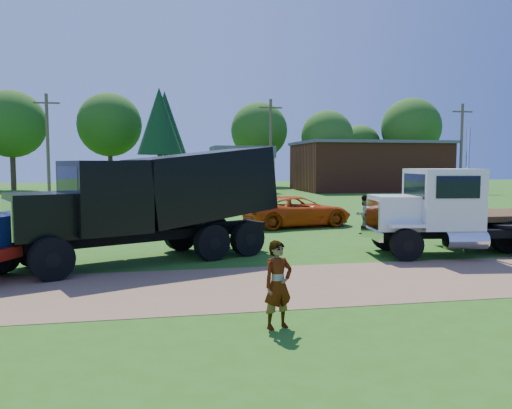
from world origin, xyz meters
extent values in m
plane|color=#2F5913|center=(0.00, 0.00, 0.00)|extent=(140.00, 140.00, 0.00)
cube|color=brown|center=(0.00, 0.00, 0.01)|extent=(120.00, 4.20, 0.01)
cube|color=black|center=(5.72, 2.78, 0.71)|extent=(6.75, 1.71, 0.27)
cylinder|color=black|center=(3.03, 2.17, 0.49)|extent=(1.01, 0.44, 0.98)
cylinder|color=black|center=(3.03, 2.17, 0.49)|extent=(0.38, 0.37, 0.34)
cylinder|color=black|center=(3.28, 4.06, 0.49)|extent=(1.01, 0.44, 0.98)
cylinder|color=black|center=(3.28, 4.06, 0.49)|extent=(0.38, 0.37, 0.34)
cylinder|color=black|center=(7.26, 3.54, 0.49)|extent=(1.01, 0.44, 0.98)
cylinder|color=black|center=(7.26, 3.54, 0.49)|extent=(0.38, 0.37, 0.34)
cube|color=silver|center=(3.20, 3.11, 1.38)|extent=(1.79, 1.71, 1.07)
cube|color=silver|center=(2.40, 3.22, 1.34)|extent=(0.24, 1.34, 0.89)
cube|color=silver|center=(2.36, 3.22, 0.71)|extent=(0.40, 2.05, 0.27)
cube|color=silver|center=(4.62, 2.93, 1.83)|extent=(2.14, 2.37, 1.87)
cube|color=black|center=(3.70, 3.04, 2.23)|extent=(0.28, 1.78, 0.76)
cube|color=black|center=(4.48, 1.85, 2.23)|extent=(1.33, 0.21, 0.67)
cube|color=black|center=(4.76, 4.00, 2.23)|extent=(1.33, 0.21, 0.67)
cube|color=silver|center=(3.03, 2.17, 1.07)|extent=(1.11, 0.54, 0.09)
cube|color=silver|center=(3.28, 4.06, 1.07)|extent=(1.11, 0.54, 0.09)
cylinder|color=silver|center=(4.79, 1.87, 0.62)|extent=(1.31, 0.69, 0.54)
cylinder|color=silver|center=(5.70, 3.28, 2.05)|extent=(0.14, 0.14, 4.11)
cylinder|color=black|center=(6.78, 2.64, 0.92)|extent=(1.10, 1.10, 0.11)
cube|color=black|center=(-4.62, 3.66, 0.80)|extent=(7.72, 4.25, 0.30)
cylinder|color=black|center=(-6.92, 1.45, 0.55)|extent=(1.15, 0.78, 1.10)
cylinder|color=black|center=(-6.92, 1.45, 0.55)|extent=(0.51, 0.50, 0.39)
cylinder|color=black|center=(-7.79, 3.37, 0.55)|extent=(1.15, 0.78, 1.10)
cylinder|color=black|center=(-7.79, 3.37, 0.55)|extent=(0.51, 0.50, 0.39)
cylinder|color=black|center=(-2.72, 3.37, 0.55)|extent=(1.15, 0.78, 1.10)
cylinder|color=black|center=(-2.72, 3.37, 0.55)|extent=(0.51, 0.50, 0.39)
cylinder|color=black|center=(-3.59, 5.29, 0.55)|extent=(1.15, 0.78, 1.10)
cylinder|color=black|center=(-3.59, 5.29, 0.55)|extent=(0.51, 0.50, 0.39)
cylinder|color=black|center=(-1.53, 3.91, 0.55)|extent=(1.15, 0.78, 1.10)
cylinder|color=black|center=(-1.53, 3.91, 0.55)|extent=(0.51, 0.50, 0.39)
cylinder|color=black|center=(-2.41, 5.83, 0.55)|extent=(1.15, 0.78, 1.10)
cylinder|color=black|center=(-2.41, 5.83, 0.55)|extent=(0.51, 0.50, 0.39)
cube|color=black|center=(-7.26, 2.45, 1.56)|extent=(2.35, 2.30, 1.20)
cube|color=silver|center=(-8.08, 2.07, 1.51)|extent=(0.70, 1.40, 1.00)
cube|color=black|center=(-5.80, 3.12, 2.01)|extent=(2.83, 3.02, 2.01)
cube|color=black|center=(-6.70, 2.71, 2.46)|extent=(0.88, 1.85, 0.80)
cube|color=black|center=(-2.97, 4.41, 2.26)|extent=(5.00, 4.02, 2.44)
cylinder|color=black|center=(-8.45, 2.57, 0.52)|extent=(1.08, 0.73, 1.04)
cylinder|color=black|center=(-8.45, 2.57, 0.52)|extent=(0.48, 0.47, 0.36)
imported|color=#CB4209|center=(2.04, 10.88, 0.71)|extent=(5.47, 3.35, 1.42)
cylinder|color=black|center=(6.96, 2.89, 0.54)|extent=(1.07, 0.32, 1.07)
cylinder|color=black|center=(6.97, 5.14, 0.54)|extent=(1.07, 0.32, 1.07)
cube|color=black|center=(5.46, 4.02, 1.66)|extent=(0.13, 0.13, 1.07)
imported|color=#999999|center=(-2.17, -3.08, 0.79)|extent=(0.67, 0.55, 1.58)
imported|color=#999999|center=(4.09, 7.93, 0.81)|extent=(0.93, 0.81, 1.61)
cube|color=maroon|center=(18.00, 40.00, 2.50)|extent=(15.00, 10.00, 5.00)
cube|color=#545459|center=(18.00, 40.00, 5.15)|extent=(15.40, 10.40, 0.30)
cube|color=tan|center=(4.00, 40.00, 1.80)|extent=(6.00, 5.00, 3.60)
cube|color=#545459|center=(4.00, 40.00, 4.10)|extent=(6.20, 5.40, 1.20)
cylinder|color=#463527|center=(-14.00, 35.00, 4.50)|extent=(0.28, 0.28, 9.00)
cube|color=#463527|center=(-14.00, 35.00, 8.20)|extent=(2.20, 0.14, 0.14)
cylinder|color=#463527|center=(6.00, 35.00, 4.50)|extent=(0.28, 0.28, 9.00)
cube|color=#463527|center=(6.00, 35.00, 8.20)|extent=(2.20, 0.14, 0.14)
cylinder|color=#463527|center=(26.00, 35.00, 4.50)|extent=(0.28, 0.28, 9.00)
cube|color=#463527|center=(26.00, 35.00, 8.20)|extent=(2.20, 0.14, 0.14)
cylinder|color=#3C2B18|center=(-10.46, 52.55, 2.07)|extent=(0.56, 0.56, 4.14)
sphere|color=#1C4C13|center=(-10.46, 52.55, 7.69)|extent=(7.81, 7.81, 7.81)
cylinder|color=#3C2B18|center=(-3.76, 49.35, 2.02)|extent=(0.56, 0.56, 4.05)
cone|color=black|center=(-3.76, 49.35, 7.74)|extent=(5.09, 5.09, 7.51)
cylinder|color=#3C2B18|center=(8.14, 51.78, 1.93)|extent=(0.56, 0.56, 3.85)
sphere|color=#1C4C13|center=(8.14, 51.78, 7.15)|extent=(7.26, 7.26, 7.26)
cylinder|color=#3C2B18|center=(15.90, 47.67, 1.69)|extent=(0.56, 0.56, 3.39)
sphere|color=#1C4C13|center=(15.90, 47.67, 6.29)|extent=(6.39, 6.39, 6.39)
cylinder|color=#3C2B18|center=(27.82, 49.09, 2.04)|extent=(0.56, 0.56, 4.08)
sphere|color=#1C4C13|center=(27.82, 49.09, 7.58)|extent=(7.70, 7.70, 7.70)
cylinder|color=#3C2B18|center=(-4.38, 45.44, 2.00)|extent=(0.56, 0.56, 3.99)
cone|color=black|center=(-4.38, 45.44, 7.64)|extent=(5.02, 5.02, 7.41)
cylinder|color=#3C2B18|center=(22.22, 52.50, 1.45)|extent=(0.56, 0.56, 2.91)
sphere|color=#1C4C13|center=(22.22, 52.50, 5.40)|extent=(5.49, 5.49, 5.49)
cylinder|color=#3C2B18|center=(-20.37, 47.63, 1.96)|extent=(0.56, 0.56, 3.92)
sphere|color=#1C4C13|center=(-20.37, 47.63, 7.28)|extent=(7.39, 7.39, 7.39)
camera|label=1|loc=(-4.17, -11.57, 2.93)|focal=35.00mm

